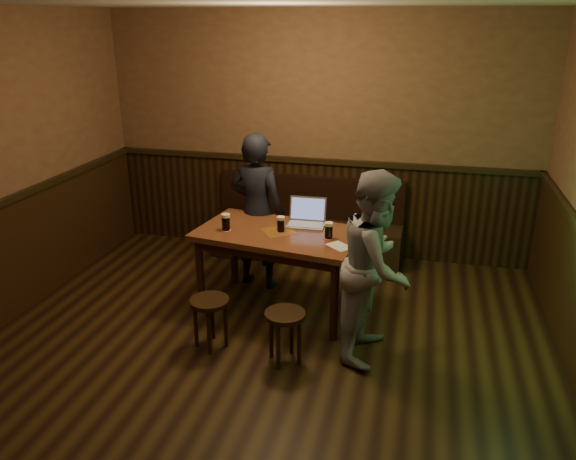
{
  "coord_description": "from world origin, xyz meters",
  "views": [
    {
      "loc": [
        1.2,
        -3.33,
        2.68
      ],
      "look_at": [
        0.05,
        1.32,
        0.87
      ],
      "focal_mm": 35.0,
      "sensor_mm": 36.0,
      "label": 1
    }
  ],
  "objects_px": {
    "stool_left": "(210,309)",
    "person_suit": "(257,212)",
    "laptop": "(307,218)",
    "pub_table": "(279,242)",
    "person_grey": "(376,266)",
    "pint_mid": "(281,224)",
    "pint_left": "(226,222)",
    "bench": "(307,232)",
    "pint_right": "(329,230)",
    "stool_right": "(285,322)"
  },
  "relations": [
    {
      "from": "stool_right",
      "to": "bench",
      "type": "bearing_deg",
      "value": 97.24
    },
    {
      "from": "bench",
      "to": "stool_left",
      "type": "bearing_deg",
      "value": -100.6
    },
    {
      "from": "bench",
      "to": "pint_right",
      "type": "distance_m",
      "value": 1.58
    },
    {
      "from": "stool_left",
      "to": "person_suit",
      "type": "distance_m",
      "value": 1.37
    },
    {
      "from": "laptop",
      "to": "person_grey",
      "type": "relative_size",
      "value": 0.23
    },
    {
      "from": "pint_right",
      "to": "pub_table",
      "type": "bearing_deg",
      "value": 171.95
    },
    {
      "from": "bench",
      "to": "pint_left",
      "type": "height_order",
      "value": "pint_left"
    },
    {
      "from": "bench",
      "to": "person_grey",
      "type": "xyz_separation_m",
      "value": [
        0.96,
        -1.86,
        0.49
      ]
    },
    {
      "from": "pint_right",
      "to": "person_suit",
      "type": "distance_m",
      "value": 1.01
    },
    {
      "from": "stool_left",
      "to": "stool_right",
      "type": "height_order",
      "value": "stool_left"
    },
    {
      "from": "pint_left",
      "to": "laptop",
      "type": "distance_m",
      "value": 0.78
    },
    {
      "from": "pub_table",
      "to": "pint_left",
      "type": "height_order",
      "value": "pint_left"
    },
    {
      "from": "bench",
      "to": "pint_left",
      "type": "bearing_deg",
      "value": -109.06
    },
    {
      "from": "stool_right",
      "to": "pub_table",
      "type": "bearing_deg",
      "value": 107.73
    },
    {
      "from": "stool_left",
      "to": "person_grey",
      "type": "relative_size",
      "value": 0.29
    },
    {
      "from": "laptop",
      "to": "person_suit",
      "type": "bearing_deg",
      "value": 156.04
    },
    {
      "from": "pint_left",
      "to": "person_grey",
      "type": "height_order",
      "value": "person_grey"
    },
    {
      "from": "stool_right",
      "to": "pint_left",
      "type": "bearing_deg",
      "value": 134.6
    },
    {
      "from": "stool_right",
      "to": "laptop",
      "type": "bearing_deg",
      "value": 93.37
    },
    {
      "from": "stool_left",
      "to": "pint_mid",
      "type": "bearing_deg",
      "value": 62.2
    },
    {
      "from": "stool_left",
      "to": "person_suit",
      "type": "height_order",
      "value": "person_suit"
    },
    {
      "from": "stool_right",
      "to": "person_suit",
      "type": "distance_m",
      "value": 1.56
    },
    {
      "from": "bench",
      "to": "stool_right",
      "type": "distance_m",
      "value": 2.21
    },
    {
      "from": "bench",
      "to": "pub_table",
      "type": "xyz_separation_m",
      "value": [
        0.0,
        -1.32,
        0.39
      ]
    },
    {
      "from": "stool_left",
      "to": "laptop",
      "type": "relative_size",
      "value": 1.24
    },
    {
      "from": "bench",
      "to": "pub_table",
      "type": "relative_size",
      "value": 1.35
    },
    {
      "from": "pint_mid",
      "to": "pint_right",
      "type": "relative_size",
      "value": 0.98
    },
    {
      "from": "stool_left",
      "to": "stool_right",
      "type": "distance_m",
      "value": 0.68
    },
    {
      "from": "pub_table",
      "to": "stool_right",
      "type": "bearing_deg",
      "value": -63.77
    },
    {
      "from": "pub_table",
      "to": "laptop",
      "type": "relative_size",
      "value": 4.42
    },
    {
      "from": "pub_table",
      "to": "pint_mid",
      "type": "relative_size",
      "value": 10.68
    },
    {
      "from": "bench",
      "to": "pint_right",
      "type": "height_order",
      "value": "pint_right"
    },
    {
      "from": "pub_table",
      "to": "laptop",
      "type": "bearing_deg",
      "value": 58.55
    },
    {
      "from": "person_suit",
      "to": "pint_mid",
      "type": "bearing_deg",
      "value": 138.21
    },
    {
      "from": "pub_table",
      "to": "person_grey",
      "type": "height_order",
      "value": "person_grey"
    },
    {
      "from": "pint_right",
      "to": "pint_left",
      "type": "bearing_deg",
      "value": -178.58
    },
    {
      "from": "person_suit",
      "to": "person_grey",
      "type": "height_order",
      "value": "person_suit"
    },
    {
      "from": "pint_right",
      "to": "person_suit",
      "type": "xyz_separation_m",
      "value": [
        -0.84,
        0.55,
        -0.07
      ]
    },
    {
      "from": "pint_right",
      "to": "person_grey",
      "type": "bearing_deg",
      "value": -44.63
    },
    {
      "from": "pint_mid",
      "to": "pint_right",
      "type": "xyz_separation_m",
      "value": [
        0.46,
        -0.06,
        0.0
      ]
    },
    {
      "from": "person_suit",
      "to": "bench",
      "type": "bearing_deg",
      "value": -102.64
    },
    {
      "from": "pint_mid",
      "to": "person_suit",
      "type": "relative_size",
      "value": 0.09
    },
    {
      "from": "person_grey",
      "to": "person_suit",
      "type": "bearing_deg",
      "value": 60.85
    },
    {
      "from": "laptop",
      "to": "stool_left",
      "type": "bearing_deg",
      "value": -122.11
    },
    {
      "from": "pint_right",
      "to": "laptop",
      "type": "xyz_separation_m",
      "value": [
        -0.27,
        0.32,
        -0.01
      ]
    },
    {
      "from": "pint_mid",
      "to": "person_suit",
      "type": "bearing_deg",
      "value": 127.81
    },
    {
      "from": "pint_left",
      "to": "laptop",
      "type": "height_order",
      "value": "laptop"
    },
    {
      "from": "stool_right",
      "to": "laptop",
      "type": "height_order",
      "value": "laptop"
    },
    {
      "from": "stool_left",
      "to": "person_suit",
      "type": "xyz_separation_m",
      "value": [
        0.04,
        1.29,
        0.45
      ]
    },
    {
      "from": "pub_table",
      "to": "person_grey",
      "type": "distance_m",
      "value": 1.11
    }
  ]
}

